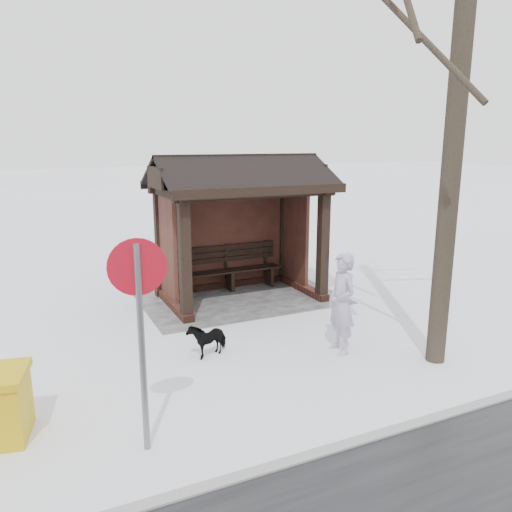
{
  "coord_description": "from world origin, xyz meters",
  "views": [
    {
      "loc": [
        4.1,
        9.57,
        3.33
      ],
      "look_at": [
        0.0,
        0.8,
        1.11
      ],
      "focal_mm": 35.0,
      "sensor_mm": 36.0,
      "label": 1
    }
  ],
  "objects": [
    {
      "name": "ground",
      "position": [
        0.0,
        0.0,
        0.0
      ],
      "size": [
        120.0,
        120.0,
        0.0
      ],
      "primitive_type": "plane",
      "color": "white",
      "rests_on": "ground"
    },
    {
      "name": "kerb",
      "position": [
        0.0,
        5.5,
        0.01
      ],
      "size": [
        120.0,
        0.15,
        0.06
      ],
      "primitive_type": "cube",
      "color": "gray",
      "rests_on": "ground"
    },
    {
      "name": "trampled_patch",
      "position": [
        0.0,
        -0.2,
        0.01
      ],
      "size": [
        4.2,
        3.2,
        0.02
      ],
      "primitive_type": "cube",
      "color": "#929297",
      "rests_on": "ground"
    },
    {
      "name": "bus_shelter",
      "position": [
        0.0,
        -0.16,
        2.17
      ],
      "size": [
        3.6,
        2.4,
        3.09
      ],
      "color": "#3A1F15",
      "rests_on": "ground"
    },
    {
      "name": "pedestrian",
      "position": [
        -0.34,
        3.29,
        0.82
      ],
      "size": [
        0.43,
        0.62,
        1.64
      ],
      "primitive_type": "imported",
      "rotation": [
        0.0,
        0.0,
        1.51
      ],
      "color": "#AA9FBB",
      "rests_on": "ground"
    },
    {
      "name": "dog",
      "position": [
        1.65,
        2.49,
        0.28
      ],
      "size": [
        0.71,
        0.51,
        0.55
      ],
      "primitive_type": "imported",
      "rotation": [
        0.0,
        0.0,
        1.93
      ],
      "color": "black",
      "rests_on": "ground"
    },
    {
      "name": "road_sign",
      "position": [
        3.11,
        4.57,
        1.72
      ],
      "size": [
        0.61,
        0.13,
        2.39
      ],
      "rotation": [
        0.0,
        0.0,
        -0.14
      ],
      "color": "slate",
      "rests_on": "ground"
    }
  ]
}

